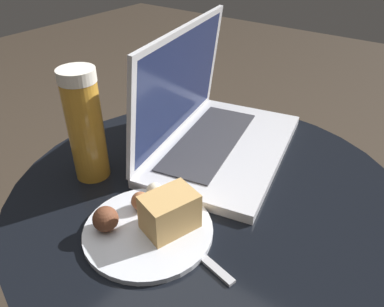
% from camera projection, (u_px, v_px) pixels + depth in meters
% --- Properties ---
extents(table, '(0.69, 0.69, 0.51)m').
position_uv_depth(table, '(206.00, 239.00, 0.73)').
color(table, black).
rests_on(table, ground_plane).
extents(laptop, '(0.40, 0.30, 0.24)m').
position_uv_depth(laptop, '(209.00, 127.00, 0.75)').
color(laptop, silver).
rests_on(laptop, table).
extents(beer_glass, '(0.06, 0.06, 0.20)m').
position_uv_depth(beer_glass, '(85.00, 126.00, 0.64)').
color(beer_glass, gold).
rests_on(beer_glass, table).
extents(snack_plate, '(0.20, 0.20, 0.07)m').
position_uv_depth(snack_plate, '(152.00, 220.00, 0.57)').
color(snack_plate, silver).
rests_on(snack_plate, table).
extents(fork, '(0.05, 0.16, 0.00)m').
position_uv_depth(fork, '(186.00, 243.00, 0.55)').
color(fork, '#B2B2B7').
rests_on(fork, table).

